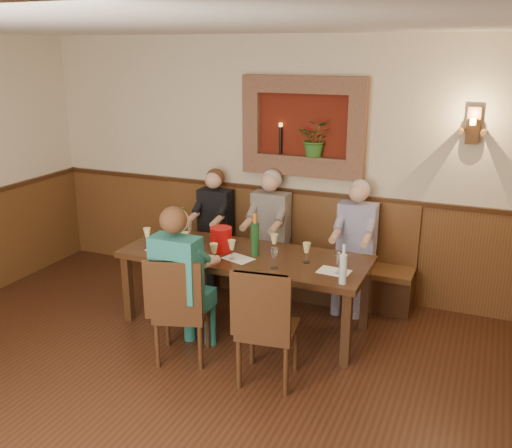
{
  "coord_description": "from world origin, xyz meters",
  "views": [
    {
      "loc": [
        2.12,
        -2.87,
        2.65
      ],
      "look_at": [
        0.1,
        1.9,
        1.05
      ],
      "focal_mm": 40.0,
      "sensor_mm": 36.0,
      "label": 1
    }
  ],
  "objects": [
    {
      "name": "chair_near_right",
      "position": [
        0.58,
        1.0,
        0.3
      ],
      "size": [
        0.51,
        0.51,
        1.03
      ],
      "rotation": [
        0.0,
        0.0,
        0.13
      ],
      "color": "#301D0E",
      "rests_on": "ground"
    },
    {
      "name": "wine_glass_2",
      "position": [
        0.97,
        1.71,
        0.85
      ],
      "size": [
        0.08,
        0.08,
        0.19
      ],
      "primitive_type": null,
      "color": "white",
      "rests_on": "dining_table"
    },
    {
      "name": "chair_near_left",
      "position": [
        -0.24,
        1.03,
        0.29
      ],
      "size": [
        0.55,
        0.55,
        0.99
      ],
      "rotation": [
        0.0,
        0.0,
        0.31
      ],
      "color": "#301D0E",
      "rests_on": "ground"
    },
    {
      "name": "wine_glass_1",
      "position": [
        -0.99,
        1.67,
        0.85
      ],
      "size": [
        0.08,
        0.08,
        0.19
      ],
      "primitive_type": null,
      "color": "#EBE38C",
      "rests_on": "dining_table"
    },
    {
      "name": "wall_niche",
      "position": [
        0.24,
        2.94,
        1.81
      ],
      "size": [
        1.36,
        0.3,
        1.06
      ],
      "color": "#56170C",
      "rests_on": "ground"
    },
    {
      "name": "wine_glass_7",
      "position": [
        0.26,
        1.98,
        0.85
      ],
      "size": [
        0.08,
        0.08,
        0.19
      ],
      "primitive_type": null,
      "color": "#EBE38C",
      "rests_on": "dining_table"
    },
    {
      "name": "room_shell",
      "position": [
        0.0,
        0.0,
        1.89
      ],
      "size": [
        6.04,
        6.04,
        2.82
      ],
      "color": "#C4B494",
      "rests_on": "ground"
    },
    {
      "name": "person_bench_left",
      "position": [
        -0.78,
        2.69,
        0.55
      ],
      "size": [
        0.39,
        0.47,
        1.35
      ],
      "color": "black",
      "rests_on": "ground"
    },
    {
      "name": "water_bottle",
      "position": [
        1.06,
        1.51,
        0.89
      ],
      "size": [
        0.07,
        0.07,
        0.35
      ],
      "rotation": [
        0.0,
        0.0,
        0.05
      ],
      "color": "silver",
      "rests_on": "dining_table"
    },
    {
      "name": "wine_bottle_green_b",
      "position": [
        -0.75,
        1.98,
        0.89
      ],
      "size": [
        0.08,
        0.08,
        0.35
      ],
      "rotation": [
        0.0,
        0.0,
        0.37
      ],
      "color": "#19471E",
      "rests_on": "dining_table"
    },
    {
      "name": "wine_glass_0",
      "position": [
        -0.57,
        1.7,
        0.85
      ],
      "size": [
        0.08,
        0.08,
        0.19
      ],
      "primitive_type": null,
      "color": "#EBE38C",
      "rests_on": "dining_table"
    },
    {
      "name": "person_chair_front",
      "position": [
        -0.24,
        1.07,
        0.59
      ],
      "size": [
        0.42,
        0.51,
        1.42
      ],
      "color": "#194F59",
      "rests_on": "ground"
    },
    {
      "name": "wine_bottle_green_a",
      "position": [
        0.11,
        1.85,
        0.92
      ],
      "size": [
        0.1,
        0.1,
        0.42
      ],
      "rotation": [
        0.0,
        0.0,
        -0.34
      ],
      "color": "#19471E",
      "rests_on": "dining_table"
    },
    {
      "name": "wine_glass_8",
      "position": [
        0.62,
        1.86,
        0.85
      ],
      "size": [
        0.08,
        0.08,
        0.19
      ],
      "primitive_type": null,
      "color": "#EBE38C",
      "rests_on": "dining_table"
    },
    {
      "name": "tasting_sheet_d",
      "position": [
        -0.38,
        1.57,
        0.75
      ],
      "size": [
        0.33,
        0.25,
        0.0
      ],
      "primitive_type": "cube",
      "rotation": [
        0.0,
        0.0,
        0.12
      ],
      "color": "white",
      "rests_on": "dining_table"
    },
    {
      "name": "wine_glass_9",
      "position": [
        -0.16,
        1.51,
        0.85
      ],
      "size": [
        0.08,
        0.08,
        0.19
      ],
      "primitive_type": null,
      "color": "#EBE38C",
      "rests_on": "dining_table"
    },
    {
      "name": "person_bench_right",
      "position": [
        0.88,
        2.69,
        0.56
      ],
      "size": [
        0.4,
        0.48,
        1.37
      ],
      "color": "navy",
      "rests_on": "ground"
    },
    {
      "name": "person_bench_mid",
      "position": [
        -0.09,
        2.69,
        0.57
      ],
      "size": [
        0.41,
        0.5,
        1.39
      ],
      "color": "#605957",
      "rests_on": "ground"
    },
    {
      "name": "wine_glass_6",
      "position": [
        -0.69,
        1.99,
        0.85
      ],
      "size": [
        0.08,
        0.08,
        0.19
      ],
      "primitive_type": null,
      "color": "white",
      "rests_on": "dining_table"
    },
    {
      "name": "wall_sconce",
      "position": [
        1.9,
        2.93,
        1.94
      ],
      "size": [
        0.25,
        0.2,
        0.35
      ],
      "color": "#533317",
      "rests_on": "ground"
    },
    {
      "name": "tasting_sheet_b",
      "position": [
        0.0,
        1.7,
        0.75
      ],
      "size": [
        0.32,
        0.27,
        0.0
      ],
      "primitive_type": "cube",
      "rotation": [
        0.0,
        0.0,
        -0.32
      ],
      "color": "white",
      "rests_on": "dining_table"
    },
    {
      "name": "tasting_sheet_a",
      "position": [
        -0.81,
        1.65,
        0.75
      ],
      "size": [
        0.28,
        0.21,
        0.0
      ],
      "primitive_type": "cube",
      "rotation": [
        0.0,
        0.0,
        0.06
      ],
      "color": "white",
      "rests_on": "dining_table"
    },
    {
      "name": "wainscoting",
      "position": [
        0.0,
        -0.0,
        0.59
      ],
      "size": [
        6.02,
        6.02,
        1.15
      ],
      "color": "#533317",
      "rests_on": "ground"
    },
    {
      "name": "ground_plane",
      "position": [
        0.0,
        0.0,
        0.0
      ],
      "size": [
        6.0,
        6.0,
        0.0
      ],
      "primitive_type": "plane",
      "color": "black",
      "rests_on": "ground"
    },
    {
      "name": "dining_table",
      "position": [
        0.0,
        1.85,
        0.68
      ],
      "size": [
        2.4,
        0.9,
        0.75
      ],
      "color": "#301D0E",
      "rests_on": "ground"
    },
    {
      "name": "wine_glass_5",
      "position": [
        -0.38,
        1.96,
        0.85
      ],
      "size": [
        0.08,
        0.08,
        0.19
      ],
      "primitive_type": null,
      "color": "white",
      "rests_on": "dining_table"
    },
    {
      "name": "tasting_sheet_c",
      "position": [
        0.92,
        1.74,
        0.75
      ],
      "size": [
        0.3,
        0.22,
        0.0
      ],
      "primitive_type": "cube",
      "rotation": [
        0.0,
        0.0,
        -0.08
      ],
      "color": "white",
      "rests_on": "dining_table"
    },
    {
      "name": "spittoon_bucket",
      "position": [
        -0.24,
        1.83,
        0.87
      ],
      "size": [
        0.22,
        0.22,
        0.24
      ],
      "primitive_type": "cylinder",
      "rotation": [
        0.0,
        0.0,
        0.03
      ],
      "color": "red",
      "rests_on": "dining_table"
    },
    {
      "name": "wine_glass_3",
      "position": [
        -0.05,
        1.67,
        0.85
      ],
      "size": [
        0.08,
        0.08,
        0.19
      ],
      "primitive_type": null,
      "color": "#EBE38C",
      "rests_on": "dining_table"
    },
    {
      "name": "wine_glass_4",
      "position": [
        0.4,
        1.61,
        0.85
      ],
      "size": [
        0.08,
        0.08,
        0.19
      ],
      "primitive_type": null,
      "color": "white",
      "rests_on": "dining_table"
    },
    {
      "name": "bench",
      "position": [
        0.0,
        2.79,
        0.33
      ],
      "size": [
        3.0,
        0.45,
        1.11
      ],
      "color": "#381E0F",
      "rests_on": "ground"
    }
  ]
}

